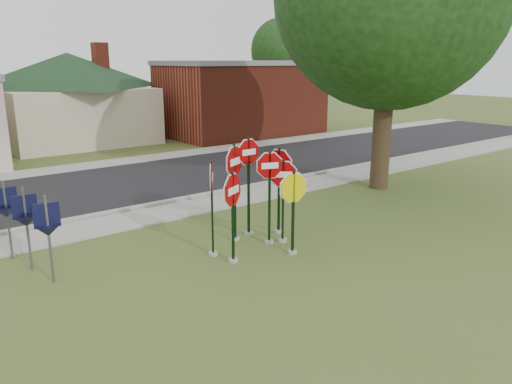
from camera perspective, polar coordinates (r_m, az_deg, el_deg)
ground at (r=12.32m, az=4.59°, el=-8.01°), size 120.00×120.00×0.00m
sidewalk_near at (r=16.53m, az=-8.37°, el=-2.00°), size 60.00×1.60×0.06m
road at (r=20.45m, az=-14.66°, el=0.90°), size 60.00×7.00×0.04m
sidewalk_far at (r=24.37m, az=-18.73°, el=2.82°), size 60.00×1.60×0.06m
curb at (r=17.37m, az=-10.02°, el=-1.11°), size 60.00×0.20×0.14m
stop_sign_center at (r=13.05m, az=1.56°, el=0.82°), size 0.92×0.39×2.63m
stop_sign_yellow at (r=12.42m, az=4.28°, el=-1.16°), size 1.05×0.24×2.26m
stop_sign_left at (r=11.84m, az=-2.68°, el=-1.46°), size 1.01×0.52×2.37m
stop_sign_right at (r=13.20m, az=3.12°, el=0.21°), size 0.76×0.69×2.38m
stop_sign_back_right at (r=13.63m, az=-0.87°, el=2.20°), size 1.00×0.24×2.87m
stop_sign_back_left at (r=13.24m, az=-2.46°, el=1.69°), size 1.05×0.54×2.78m
stop_sign_far_right at (r=13.87m, az=2.66°, el=1.65°), size 0.29×1.12×2.58m
stop_sign_far_left at (r=12.26m, az=-5.07°, el=-0.50°), size 0.58×0.82×2.52m
route_sign_row at (r=13.51m, az=-26.62°, el=-2.02°), size 1.43×4.63×2.00m
building_house at (r=31.87m, az=-20.60°, el=11.90°), size 11.60×11.60×6.20m
building_brick at (r=33.38m, az=-1.64°, el=10.76°), size 10.20×6.20×4.75m
bg_tree_right at (r=45.42m, az=3.06°, el=15.84°), size 5.60×5.60×8.40m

